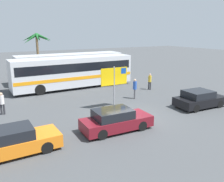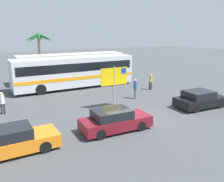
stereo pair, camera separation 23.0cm
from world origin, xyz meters
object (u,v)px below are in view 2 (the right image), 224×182
at_px(car_orange, 12,141).
at_px(car_maroon, 115,120).
at_px(bus_rear_coach, 72,66).
at_px(ferry_sign, 115,78).
at_px(pedestrian_near_sign, 2,101).
at_px(pedestrian_by_bus, 151,80).
at_px(bus_front_coach, 75,71).
at_px(pedestrian_crossing_lot, 135,87).
at_px(car_black, 200,99).

relative_size(car_orange, car_maroon, 0.99).
relative_size(bus_rear_coach, ferry_sign, 3.86).
height_order(bus_rear_coach, pedestrian_near_sign, bus_rear_coach).
bearing_deg(pedestrian_by_bus, bus_front_coach, 119.68).
relative_size(ferry_sign, pedestrian_crossing_lot, 1.83).
height_order(bus_rear_coach, pedestrian_crossing_lot, bus_rear_coach).
xyz_separation_m(bus_rear_coach, car_maroon, (-3.02, -15.19, -1.15)).
xyz_separation_m(bus_front_coach, pedestrian_near_sign, (-7.45, -5.26, -0.84)).
relative_size(ferry_sign, car_maroon, 0.75).
relative_size(pedestrian_crossing_lot, pedestrian_by_bus, 1.07).
relative_size(bus_front_coach, ferry_sign, 3.86).
relative_size(car_orange, pedestrian_near_sign, 2.63).
bearing_deg(pedestrian_crossing_lot, pedestrian_by_bus, 70.20).
relative_size(car_maroon, pedestrian_by_bus, 2.63).
bearing_deg(car_black, pedestrian_by_bus, 91.18).
xyz_separation_m(car_maroon, pedestrian_by_bus, (8.24, 7.01, 0.32)).
bearing_deg(pedestrian_crossing_lot, bus_front_coach, 153.45).
bearing_deg(ferry_sign, pedestrian_crossing_lot, 25.76).
relative_size(bus_front_coach, pedestrian_near_sign, 7.69).
xyz_separation_m(car_orange, pedestrian_crossing_lot, (10.65, 4.97, 0.40)).
xyz_separation_m(bus_front_coach, bus_rear_coach, (1.01, 3.53, 0.00)).
bearing_deg(car_black, pedestrian_near_sign, 160.41).
xyz_separation_m(bus_rear_coach, car_orange, (-8.67, -15.11, -1.15)).
xyz_separation_m(bus_front_coach, pedestrian_by_bus, (6.23, -4.66, -0.83)).
xyz_separation_m(car_orange, pedestrian_near_sign, (0.21, 6.32, 0.31)).
bearing_deg(bus_rear_coach, ferry_sign, -94.12).
height_order(car_black, pedestrian_by_bus, pedestrian_by_bus).
height_order(bus_front_coach, car_orange, bus_front_coach).
xyz_separation_m(bus_front_coach, car_maroon, (-2.01, -11.66, -1.15)).
relative_size(car_maroon, pedestrian_crossing_lot, 2.45).
height_order(car_maroon, pedestrian_crossing_lot, pedestrian_crossing_lot).
distance_m(car_maroon, pedestrian_near_sign, 8.41).
xyz_separation_m(pedestrian_by_bus, pedestrian_near_sign, (-13.68, -0.60, -0.02)).
relative_size(bus_rear_coach, car_black, 3.04).
bearing_deg(pedestrian_crossing_lot, car_black, -17.48).
relative_size(car_maroon, car_black, 1.05).
distance_m(car_maroon, pedestrian_crossing_lot, 7.12).
relative_size(ferry_sign, pedestrian_near_sign, 1.99).
xyz_separation_m(car_maroon, car_black, (7.93, 0.60, 0.00)).
distance_m(bus_front_coach, pedestrian_crossing_lot, 7.29).
distance_m(car_orange, pedestrian_crossing_lot, 11.75).
bearing_deg(bus_front_coach, car_maroon, -99.76).
relative_size(pedestrian_crossing_lot, pedestrian_near_sign, 1.09).
bearing_deg(car_maroon, car_black, 6.98).
xyz_separation_m(pedestrian_crossing_lot, pedestrian_by_bus, (3.24, 1.95, -0.08)).
distance_m(bus_rear_coach, car_maroon, 15.53).
bearing_deg(car_orange, pedestrian_near_sign, 87.78).
relative_size(car_maroon, pedestrian_near_sign, 2.66).
bearing_deg(pedestrian_crossing_lot, car_orange, -115.84).
bearing_deg(car_black, car_maroon, -171.82).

